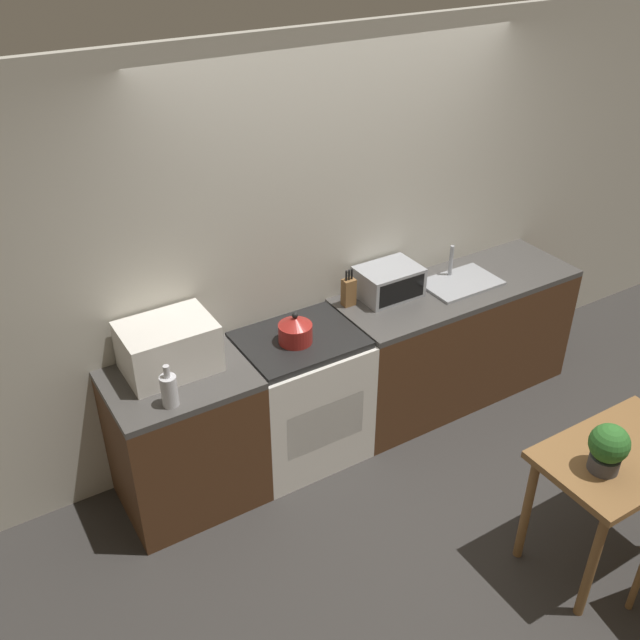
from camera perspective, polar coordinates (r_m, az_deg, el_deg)
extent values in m
plane|color=#33302D|center=(4.63, 8.62, -13.46)|extent=(16.00, 16.00, 0.00)
cube|color=beige|center=(4.58, 1.32, 6.50)|extent=(10.00, 0.06, 2.60)
cube|color=#4C2D19|center=(4.34, -10.65, -9.55)|extent=(0.81, 0.62, 0.86)
cube|color=#474442|center=(4.06, -11.27, -4.78)|extent=(0.81, 0.62, 0.04)
cube|color=#4C2D19|center=(5.20, 10.52, -1.73)|extent=(1.77, 0.62, 0.86)
cube|color=#474442|center=(4.97, 11.02, 2.59)|extent=(1.77, 0.62, 0.04)
cube|color=silver|center=(4.59, -1.57, -6.32)|extent=(0.75, 0.62, 0.86)
cube|color=black|center=(4.32, -1.66, -1.63)|extent=(0.72, 0.57, 0.04)
cube|color=black|center=(4.38, 0.43, -8.39)|extent=(0.54, 0.02, 0.32)
cylinder|color=maroon|center=(4.24, -1.98, -1.06)|extent=(0.21, 0.21, 0.12)
cone|color=maroon|center=(4.20, -2.01, -0.07)|extent=(0.19, 0.19, 0.05)
sphere|color=black|center=(4.18, -2.02, 0.37)|extent=(0.04, 0.04, 0.04)
cube|color=silver|center=(4.05, -12.04, -2.11)|extent=(0.51, 0.37, 0.29)
cube|color=black|center=(3.91, -11.10, -3.38)|extent=(0.45, 0.01, 0.23)
cylinder|color=silver|center=(3.81, -11.96, -5.57)|extent=(0.09, 0.09, 0.18)
cylinder|color=silver|center=(3.74, -12.17, -4.05)|extent=(0.03, 0.03, 0.07)
cube|color=brown|center=(4.60, 2.31, 2.23)|extent=(0.08, 0.06, 0.18)
cylinder|color=black|center=(4.53, 2.12, 3.56)|extent=(0.01, 0.01, 0.07)
cylinder|color=black|center=(4.54, 2.34, 3.63)|extent=(0.01, 0.01, 0.07)
cylinder|color=black|center=(4.55, 2.56, 3.69)|extent=(0.01, 0.01, 0.07)
cube|color=#999BA0|center=(4.72, 5.49, 3.08)|extent=(0.41, 0.30, 0.20)
cube|color=black|center=(4.63, 6.53, 2.35)|extent=(0.36, 0.01, 0.16)
cube|color=#999BA0|center=(4.97, 11.20, 2.94)|extent=(0.52, 0.34, 0.02)
cylinder|color=#999BA0|center=(4.99, 10.44, 4.72)|extent=(0.03, 0.03, 0.22)
cube|color=brown|center=(4.04, 23.11, -9.90)|extent=(0.89, 0.56, 0.04)
cylinder|color=brown|center=(3.98, 20.91, -17.91)|extent=(0.05, 0.05, 0.72)
cylinder|color=brown|center=(4.14, 16.22, -14.33)|extent=(0.05, 0.05, 0.72)
cylinder|color=brown|center=(4.62, 22.95, -10.12)|extent=(0.05, 0.05, 0.72)
cylinder|color=brown|center=(4.19, 24.14, -18.34)|extent=(0.04, 0.04, 0.46)
cylinder|color=#424247|center=(3.86, 21.76, -10.55)|extent=(0.15, 0.15, 0.08)
sphere|color=#2D6B28|center=(3.78, 22.14, -9.13)|extent=(0.20, 0.20, 0.20)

